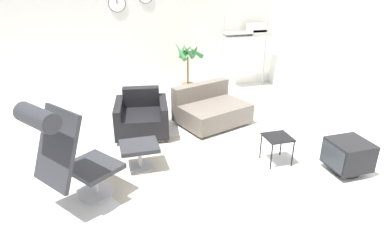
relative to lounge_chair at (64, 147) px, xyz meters
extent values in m
plane|color=silver|center=(1.55, 0.81, -0.79)|extent=(12.00, 12.00, 0.00)
cube|color=silver|center=(1.55, 3.96, 0.61)|extent=(12.00, 0.06, 2.80)
cylinder|color=black|center=(0.95, 3.92, 1.17)|extent=(0.35, 0.01, 0.35)
cylinder|color=white|center=(0.95, 3.92, 1.17)|extent=(0.33, 0.02, 0.33)
cube|color=black|center=(0.95, 3.90, 1.22)|extent=(0.01, 0.01, 0.10)
cube|color=silver|center=(4.57, 0.81, 0.61)|extent=(0.06, 12.00, 2.80)
cylinder|color=#BCB29E|center=(1.40, 0.49, -0.79)|extent=(2.08, 2.08, 0.01)
cylinder|color=#BCBCC1|center=(0.26, 0.20, -0.78)|extent=(0.62, 0.62, 0.02)
cylinder|color=#BCBCC1|center=(0.26, 0.20, -0.61)|extent=(0.06, 0.06, 0.33)
cube|color=#2D2D33|center=(0.26, 0.20, -0.40)|extent=(0.79, 0.81, 0.06)
cube|color=#2D2D33|center=(-0.07, -0.05, 0.03)|extent=(0.64, 0.69, 0.83)
cylinder|color=#2D2D33|center=(-0.19, -0.14, 0.44)|extent=(0.50, 0.56, 0.21)
cylinder|color=#BCBCC1|center=(0.88, 0.66, -0.78)|extent=(0.36, 0.36, 0.02)
cylinder|color=#BCBCC1|center=(0.88, 0.66, -0.63)|extent=(0.05, 0.05, 0.29)
cube|color=#2D2D33|center=(0.88, 0.66, -0.45)|extent=(0.53, 0.45, 0.06)
cube|color=silver|center=(1.06, 1.76, -0.76)|extent=(0.80, 0.80, 0.06)
cube|color=black|center=(1.06, 1.76, -0.57)|extent=(0.74, 0.94, 0.33)
cube|color=black|center=(1.11, 2.10, -0.23)|extent=(0.64, 0.27, 0.33)
cube|color=black|center=(1.43, 1.71, -0.48)|extent=(0.24, 0.87, 0.52)
cube|color=black|center=(0.70, 1.82, -0.48)|extent=(0.24, 0.87, 0.52)
cube|color=black|center=(2.35, 1.85, -0.77)|extent=(1.26, 1.09, 0.05)
cube|color=#70665B|center=(2.35, 1.85, -0.58)|extent=(1.42, 1.26, 0.33)
cube|color=#70665B|center=(2.23, 2.19, -0.26)|extent=(1.18, 0.58, 0.29)
cube|color=black|center=(2.81, 0.30, -0.39)|extent=(0.37, 0.37, 0.02)
cylinder|color=black|center=(2.64, 0.13, -0.60)|extent=(0.02, 0.02, 0.39)
cylinder|color=black|center=(2.98, 0.13, -0.60)|extent=(0.02, 0.02, 0.39)
cylinder|color=black|center=(2.64, 0.47, -0.60)|extent=(0.02, 0.02, 0.39)
cylinder|color=black|center=(2.98, 0.47, -0.60)|extent=(0.02, 0.02, 0.39)
cylinder|color=black|center=(3.62, -0.20, -0.75)|extent=(0.38, 0.38, 0.09)
cube|color=black|center=(3.62, -0.20, -0.51)|extent=(0.52, 0.52, 0.38)
cube|color=#282D33|center=(3.36, -0.21, -0.51)|extent=(0.02, 0.44, 0.32)
cylinder|color=brown|center=(2.29, 3.36, -0.64)|extent=(0.27, 0.27, 0.32)
cylinder|color=#382819|center=(2.29, 3.36, -0.49)|extent=(0.25, 0.25, 0.02)
cylinder|color=brown|center=(2.29, 3.36, -0.18)|extent=(0.04, 0.04, 0.59)
cone|color=#2D6B33|center=(2.46, 3.35, 0.24)|extent=(0.12, 0.40, 0.33)
cone|color=#2D6B33|center=(2.39, 3.47, 0.19)|extent=(0.33, 0.30, 0.23)
cone|color=#2D6B33|center=(2.29, 3.49, 0.21)|extent=(0.32, 0.11, 0.28)
cone|color=#2D6B33|center=(2.20, 3.42, 0.23)|extent=(0.25, 0.30, 0.31)
cone|color=#2D6B33|center=(2.11, 3.30, 0.25)|extent=(0.23, 0.44, 0.35)
cone|color=#2D6B33|center=(2.28, 3.26, 0.24)|extent=(0.29, 0.14, 0.32)
cone|color=#2D6B33|center=(2.41, 3.19, 0.24)|extent=(0.43, 0.35, 0.34)
cylinder|color=#BCBCC1|center=(3.25, 3.78, 0.02)|extent=(0.03, 0.03, 1.63)
cylinder|color=#BCBCC1|center=(4.31, 3.78, 0.02)|extent=(0.03, 0.03, 1.63)
cube|color=silver|center=(3.78, 3.66, 0.43)|extent=(1.12, 0.28, 0.02)
cube|color=silver|center=(3.78, 3.66, 0.50)|extent=(1.12, 0.28, 0.02)
cube|color=beige|center=(4.07, 3.65, 0.50)|extent=(0.44, 0.24, 0.13)
cube|color=silver|center=(3.98, 3.65, 0.60)|extent=(0.40, 0.24, 0.18)
camera|label=1|loc=(0.47, -3.57, 1.78)|focal=32.00mm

